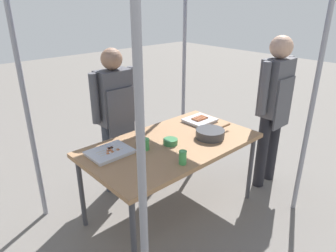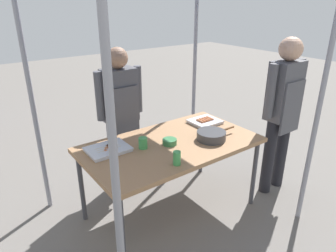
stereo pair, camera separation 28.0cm
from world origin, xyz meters
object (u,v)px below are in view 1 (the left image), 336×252
vendor_woman (115,111)px  customer_nearby (274,101)px  drink_cup_near_edge (183,158)px  drink_cup_by_wok (145,144)px  tray_meat_skewers (110,152)px  tray_grilled_sausages (200,120)px  stall_table (172,148)px  condiment_bowl (170,142)px  cooking_wok (210,133)px

vendor_woman → customer_nearby: customer_nearby is taller
drink_cup_near_edge → vendor_woman: size_ratio=0.07×
drink_cup_by_wok → customer_nearby: (1.41, -0.39, 0.17)m
tray_meat_skewers → customer_nearby: 1.78m
tray_grilled_sausages → drink_cup_near_edge: drink_cup_near_edge is taller
vendor_woman → customer_nearby: 1.65m
tray_meat_skewers → vendor_woman: size_ratio=0.23×
stall_table → condiment_bowl: 0.08m
tray_grilled_sausages → vendor_woman: vendor_woman is taller
vendor_woman → tray_grilled_sausages: bearing=143.0°
tray_meat_skewers → drink_cup_by_wok: 0.31m
tray_grilled_sausages → customer_nearby: size_ratio=0.18×
cooking_wok → customer_nearby: customer_nearby is taller
tray_grilled_sausages → tray_meat_skewers: (-1.11, 0.02, -0.00)m
tray_meat_skewers → vendor_woman: vendor_woman is taller
customer_nearby → drink_cup_by_wok: bearing=164.5°
stall_table → vendor_woman: (-0.13, 0.70, 0.21)m
condiment_bowl → tray_meat_skewers: bearing=158.0°
stall_table → drink_cup_near_edge: 0.41m
drink_cup_by_wok → vendor_woman: 0.66m
drink_cup_by_wok → customer_nearby: customer_nearby is taller
tray_grilled_sausages → cooking_wok: (-0.23, -0.34, 0.03)m
tray_meat_skewers → drink_cup_by_wok: size_ratio=3.58×
tray_grilled_sausages → condiment_bowl: (-0.60, -0.19, 0.01)m
tray_meat_skewers → stall_table: bearing=-19.7°
condiment_bowl → vendor_woman: size_ratio=0.08×
stall_table → drink_cup_by_wok: 0.29m
drink_cup_by_wok → customer_nearby: size_ratio=0.06×
tray_grilled_sausages → customer_nearby: bearing=-41.2°
cooking_wok → condiment_bowl: 0.40m
drink_cup_by_wok → stall_table: bearing=-13.1°
tray_meat_skewers → drink_cup_near_edge: bearing=-57.7°
tray_meat_skewers → drink_cup_by_wok: (0.27, -0.13, 0.03)m
stall_table → vendor_woman: vendor_woman is taller
vendor_woman → tray_meat_skewers: bearing=51.6°
condiment_bowl → drink_cup_by_wok: size_ratio=1.30×
cooking_wok → drink_cup_near_edge: size_ratio=3.75×
tray_meat_skewers → condiment_bowl: size_ratio=2.76×
stall_table → drink_cup_by_wok: drink_cup_by_wok is taller
tray_meat_skewers → drink_cup_by_wok: bearing=-25.4°
condiment_bowl → customer_nearby: bearing=-15.1°
condiment_bowl → drink_cup_near_edge: (-0.17, -0.33, 0.03)m
drink_cup_near_edge → customer_nearby: 1.36m
customer_nearby → tray_grilled_sausages: bearing=138.8°
tray_meat_skewers → tray_grilled_sausages: bearing=-0.8°
cooking_wok → customer_nearby: bearing=-11.9°
condiment_bowl → stall_table: bearing=25.6°
tray_grilled_sausages → drink_cup_by_wok: size_ratio=3.02×
stall_table → condiment_bowl: size_ratio=12.36×
tray_grilled_sausages → tray_meat_skewers: 1.11m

